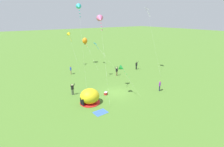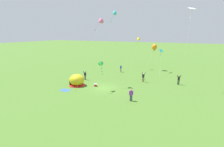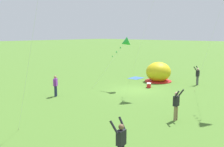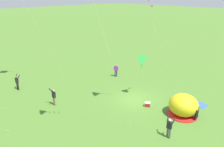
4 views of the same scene
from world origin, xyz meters
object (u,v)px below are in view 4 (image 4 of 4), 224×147
at_px(person_strolling, 116,70).
at_px(kite_green, 142,59).
at_px(person_with_toddler, 17,82).
at_px(cooler_box, 147,104).
at_px(person_flying_kite, 169,127).
at_px(popup_tent, 183,105).
at_px(person_arms_raised, 54,96).

bearing_deg(person_strolling, kite_green, 158.96).
bearing_deg(person_with_toddler, cooler_box, -150.02).
height_order(cooler_box, person_flying_kite, person_flying_kite).
bearing_deg(popup_tent, person_arms_raised, 36.75).
bearing_deg(popup_tent, cooler_box, 17.31).
height_order(cooler_box, kite_green, kite_green).
height_order(person_flying_kite, person_with_toddler, same).
height_order(person_flying_kite, kite_green, kite_green).
relative_size(person_arms_raised, kite_green, 0.39).
bearing_deg(person_with_toddler, person_strolling, -114.48).
relative_size(popup_tent, cooler_box, 4.37).
bearing_deg(person_with_toddler, popup_tent, -152.35).
distance_m(person_strolling, person_arms_raised, 10.28).
height_order(popup_tent, person_with_toddler, popup_tent).
bearing_deg(person_flying_kite, person_strolling, -28.25).
xyz_separation_m(person_with_toddler, kite_green, (-11.20, -8.95, 3.29)).
distance_m(cooler_box, person_with_toddler, 15.23).
distance_m(cooler_box, kite_green, 4.72).
bearing_deg(cooler_box, kite_green, -34.24).
distance_m(popup_tent, person_strolling, 11.64).
distance_m(person_flying_kite, person_with_toddler, 18.01).
bearing_deg(person_strolling, popup_tent, 166.82).
relative_size(person_flying_kite, kite_green, 0.39).
distance_m(person_flying_kite, kite_green, 8.20).
height_order(popup_tent, person_strolling, popup_tent).
bearing_deg(cooler_box, popup_tent, -162.69).
xyz_separation_m(popup_tent, person_strolling, (11.33, -2.65, -0.03)).
bearing_deg(kite_green, cooler_box, 145.76).
height_order(person_strolling, person_arms_raised, person_arms_raised).
distance_m(person_with_toddler, kite_green, 14.71).
xyz_separation_m(person_flying_kite, person_with_toddler, (17.39, 4.70, 0.00)).
xyz_separation_m(person_strolling, person_with_toddler, (5.14, 11.28, 0.03)).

